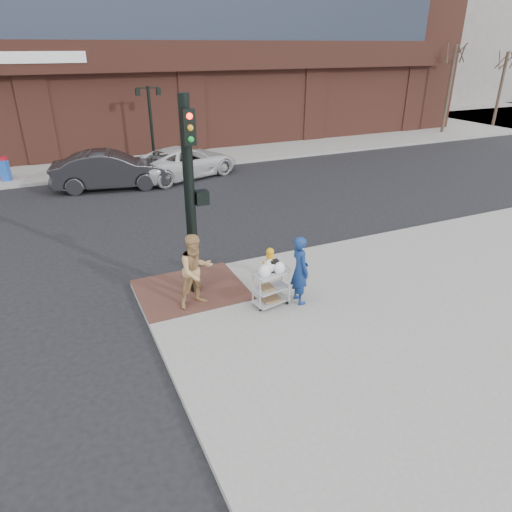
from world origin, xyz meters
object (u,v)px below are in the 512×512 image
lamp_post (150,116)px  traffic_signal_pole (191,194)px  sedan_dark (111,170)px  minivan_white (185,162)px  pedestrian_tan (196,271)px  woman_blue (300,270)px  utility_cart (271,285)px  fire_hydrant (270,262)px

lamp_post → traffic_signal_pole: size_ratio=0.80×
lamp_post → sedan_dark: 5.18m
minivan_white → pedestrian_tan: bearing=146.8°
traffic_signal_pole → woman_blue: size_ratio=2.80×
utility_cart → lamp_post: bearing=86.6°
traffic_signal_pole → fire_hydrant: size_ratio=5.84×
minivan_white → traffic_signal_pole: bearing=146.8°
sedan_dark → minivan_white: size_ratio=0.95×
pedestrian_tan → fire_hydrant: pedestrian_tan is taller
sedan_dark → utility_cart: 12.91m
lamp_post → minivan_white: bearing=-76.4°
woman_blue → minivan_white: bearing=-1.4°
utility_cart → minivan_white: bearing=82.3°
woman_blue → fire_hydrant: bearing=4.9°
lamp_post → minivan_white: size_ratio=0.73×
traffic_signal_pole → utility_cart: (1.48, -1.45, -2.14)m
fire_hydrant → lamp_post: bearing=88.8°
woman_blue → pedestrian_tan: 2.57m
sedan_dark → utility_cart: (1.91, -12.77, -0.17)m
woman_blue → traffic_signal_pole: bearing=57.2°
traffic_signal_pole → fire_hydrant: bearing=-0.7°
utility_cart → sedan_dark: bearing=98.5°
sedan_dark → fire_hydrant: size_ratio=6.09×
pedestrian_tan → minivan_white: size_ratio=0.34×
lamp_post → traffic_signal_pole: bearing=-99.2°
pedestrian_tan → fire_hydrant: bearing=4.2°
traffic_signal_pole → sedan_dark: 11.50m
pedestrian_tan → sedan_dark: size_ratio=0.36×
utility_cart → fire_hydrant: bearing=64.6°
woman_blue → sedan_dark: 13.19m
woman_blue → utility_cart: woman_blue is taller
minivan_white → utility_cart: 13.45m
woman_blue → lamp_post: bearing=2.3°
woman_blue → sedan_dark: woman_blue is taller
pedestrian_tan → utility_cart: size_ratio=1.57×
lamp_post → utility_cart: size_ratio=3.33×
sedan_dark → traffic_signal_pole: bearing=-166.9°
traffic_signal_pole → pedestrian_tan: traffic_signal_pole is taller
traffic_signal_pole → minivan_white: size_ratio=0.91×
sedan_dark → minivan_white: bearing=-70.6°
lamp_post → pedestrian_tan: (-2.66, -15.90, -1.52)m
lamp_post → woman_blue: 16.91m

